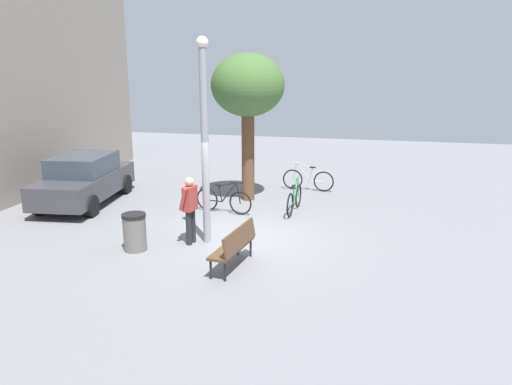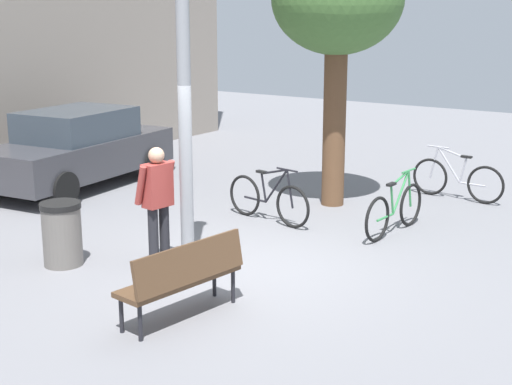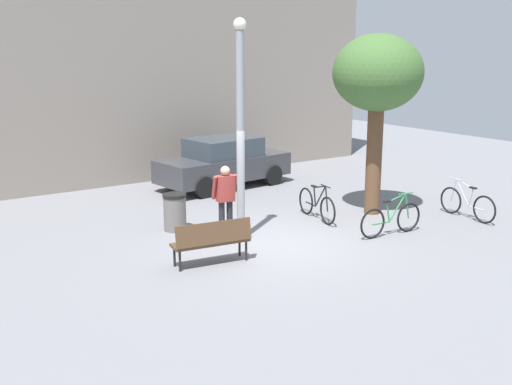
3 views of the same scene
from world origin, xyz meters
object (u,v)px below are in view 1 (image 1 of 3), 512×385
park_bench (235,244)px  parked_car_charcoal (84,179)px  person_by_lamppost (190,206)px  plaza_tree (248,88)px  bicycle_green (294,199)px  bicycle_black (224,200)px  trash_bin (135,232)px  lamppost (205,137)px  bicycle_silver (308,180)px

park_bench → parked_car_charcoal: 7.15m
person_by_lamppost → park_bench: 1.95m
park_bench → plaza_tree: 6.37m
person_by_lamppost → bicycle_green: bearing=-32.2°
plaza_tree → parked_car_charcoal: (-1.61, 4.90, -2.79)m
bicycle_green → plaza_tree: bearing=58.4°
bicycle_black → trash_bin: size_ratio=2.00×
park_bench → trash_bin: bearing=79.6°
bicycle_black → parked_car_charcoal: size_ratio=0.41×
lamppost → park_bench: 2.75m
plaza_tree → bicycle_green: (-1.04, -1.68, -3.18)m
lamppost → plaza_tree: (4.10, -0.02, 0.93)m
park_bench → parked_car_charcoal: parked_car_charcoal is taller
plaza_tree → parked_car_charcoal: bearing=108.2°
plaza_tree → bicycle_green: plaza_tree is taller
bicycle_black → bicycle_silver: same height
bicycle_green → bicycle_silver: same height
lamppost → trash_bin: bearing=122.1°
bicycle_green → trash_bin: 5.11m
bicycle_green → bicycle_silver: 2.68m
person_by_lamppost → trash_bin: person_by_lamppost is taller
plaza_tree → trash_bin: size_ratio=5.17×
park_bench → plaza_tree: bearing=11.2°
bicycle_silver → parked_car_charcoal: size_ratio=0.41×
bicycle_green → lamppost: bearing=151.0°
lamppost → plaza_tree: bearing=-0.3°
plaza_tree → bicycle_silver: size_ratio=2.56×
trash_bin → parked_car_charcoal: bearing=44.9°
person_by_lamppost → bicycle_black: 2.75m
plaza_tree → bicycle_silver: plaza_tree is taller
park_bench → bicycle_green: bearing=-7.5°
bicycle_silver → plaza_tree: bearing=133.6°
park_bench → trash_bin: (0.48, 2.59, -0.09)m
bicycle_silver → trash_bin: 7.42m
bicycle_black → bicycle_green: (0.57, -2.02, 0.00)m
person_by_lamppost → bicycle_silver: bearing=-19.5°
lamppost → parked_car_charcoal: lamppost is taller
person_by_lamppost → parked_car_charcoal: bearing=59.4°
lamppost → trash_bin: (-0.93, 1.48, -2.18)m
park_bench → trash_bin: size_ratio=1.84×
plaza_tree → bicycle_green: bearing=-121.6°
plaza_tree → bicycle_black: bearing=168.1°
trash_bin → bicycle_silver: bearing=-25.8°
bicycle_black → bicycle_green: bearing=-74.2°
bicycle_green → bicycle_silver: size_ratio=1.00×
parked_car_charcoal → trash_bin: 4.84m
person_by_lamppost → bicycle_black: person_by_lamppost is taller
parked_car_charcoal → plaza_tree: bearing=-71.8°
person_by_lamppost → park_bench: person_by_lamppost is taller
parked_car_charcoal → trash_bin: (-3.42, -3.41, -0.32)m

